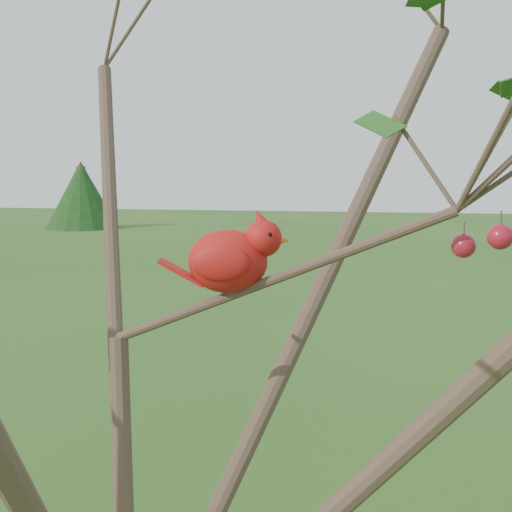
{
  "coord_description": "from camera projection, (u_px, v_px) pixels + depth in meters",
  "views": [
    {
      "loc": [
        0.46,
        -1.0,
        2.25
      ],
      "look_at": [
        0.22,
        0.09,
        2.11
      ],
      "focal_mm": 45.0,
      "sensor_mm": 36.0,
      "label": 1
    }
  ],
  "objects": [
    {
      "name": "cardinal",
      "position": [
        232.0,
        258.0,
        1.13
      ],
      "size": [
        0.23,
        0.13,
        0.16
      ],
      "rotation": [
        0.0,
        0.0,
        0.12
      ],
      "color": "red",
      "rests_on": "ground"
    },
    {
      "name": "distant_trees",
      "position": [
        319.0,
        199.0,
        25.19
      ],
      "size": [
        43.05,
        13.94,
        2.89
      ],
      "color": "#402C22",
      "rests_on": "ground"
    },
    {
      "name": "crabapple_tree",
      "position": [
        126.0,
        257.0,
        1.05
      ],
      "size": [
        2.35,
        2.05,
        2.95
      ],
      "color": "#402C22",
      "rests_on": "ground"
    }
  ]
}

